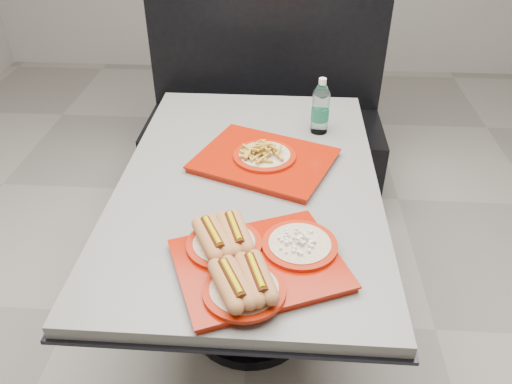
# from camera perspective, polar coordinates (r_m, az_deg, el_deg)

# --- Properties ---
(ground) EXTENTS (6.00, 6.00, 0.00)m
(ground) POSITION_cam_1_polar(r_m,az_deg,el_deg) (2.26, -0.66, -14.41)
(ground) COLOR #9E988E
(ground) RESTS_ON ground
(diner_table) EXTENTS (0.92, 1.42, 0.75)m
(diner_table) POSITION_cam_1_polar(r_m,az_deg,el_deg) (1.85, -0.78, -2.56)
(diner_table) COLOR black
(diner_table) RESTS_ON ground
(booth_bench) EXTENTS (1.30, 0.57, 1.35)m
(booth_bench) POSITION_cam_1_polar(r_m,az_deg,el_deg) (2.88, 0.97, 7.85)
(booth_bench) COLOR black
(booth_bench) RESTS_ON ground
(tray_near) EXTENTS (0.54, 0.49, 0.10)m
(tray_near) POSITION_cam_1_polar(r_m,az_deg,el_deg) (1.37, -0.43, -7.75)
(tray_near) COLOR #9B1504
(tray_near) RESTS_ON diner_table
(tray_far) EXTENTS (0.57, 0.51, 0.09)m
(tray_far) POSITION_cam_1_polar(r_m,az_deg,el_deg) (1.82, 0.98, 3.99)
(tray_far) COLOR #9B1504
(tray_far) RESTS_ON diner_table
(water_bottle) EXTENTS (0.07, 0.07, 0.23)m
(water_bottle) POSITION_cam_1_polar(r_m,az_deg,el_deg) (2.02, 7.37, 9.36)
(water_bottle) COLOR silver
(water_bottle) RESTS_ON diner_table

